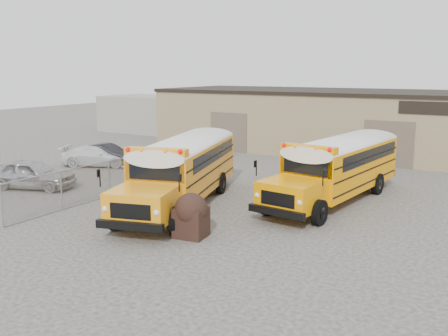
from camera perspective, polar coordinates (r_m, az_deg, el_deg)
The scene contains 10 objects.
ground at distance 22.00m, azimuth -1.52°, elevation -5.23°, with size 120.00×120.00×0.00m, color #353330.
warehouse at distance 39.62m, azimuth 14.35°, elevation 5.26°, with size 30.20×10.20×4.67m.
chainlink_fence at distance 27.60m, azimuth -8.67°, elevation -0.05°, with size 0.07×18.07×1.81m.
distant_building_left at distance 52.12m, azimuth -8.89°, elevation 6.18°, with size 8.00×6.00×3.60m, color gray.
school_bus_left at distance 29.51m, azimuth -0.61°, elevation 2.62°, with size 5.59×11.06×3.15m.
school_bus_right at distance 30.46m, azimuth 17.84°, elevation 2.25°, with size 3.77×10.67×3.06m.
tarp_bundle at distance 18.82m, azimuth -3.79°, elevation -5.33°, with size 1.26×1.25×1.70m.
car_silver at distance 28.31m, azimuth -21.08°, elevation -0.65°, with size 1.84×4.58×1.56m, color #AFAFB3.
car_white at distance 33.69m, azimuth -14.28°, elevation 1.36°, with size 1.89×4.64×1.35m, color silver.
car_dark at distance 33.96m, azimuth -13.31°, elevation 1.52°, with size 1.47×4.21×1.39m, color black.
Camera 1 is at (11.42, -17.74, 6.20)m, focal length 40.00 mm.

